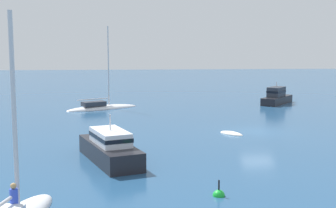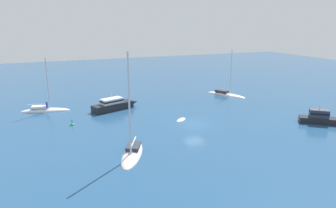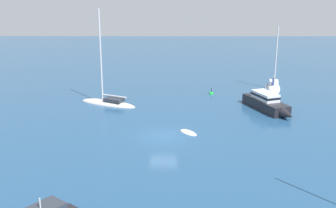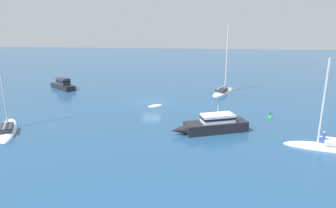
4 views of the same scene
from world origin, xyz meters
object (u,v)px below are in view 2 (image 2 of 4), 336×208
motor_cruiser (114,105)px  ketch_2 (132,153)px  ketch_1 (45,110)px  motor_cruiser_1 (322,118)px  ketch (226,94)px  channel_buoy (72,125)px  rib (181,120)px

motor_cruiser → ketch_2: bearing=-117.8°
ketch_1 → motor_cruiser_1: size_ratio=1.44×
motor_cruiser → ketch_2: (2.37, 17.91, -0.59)m
ketch_2 → motor_cruiser_1: (-26.93, -0.13, 0.54)m
motor_cruiser → ketch: 21.87m
motor_cruiser → channel_buoy: bearing=-162.6°
motor_cruiser → rib: 11.70m
ketch → channel_buoy: (28.86, 7.30, -0.10)m
channel_buoy → rib: bearing=166.2°
ketch → ketch_1: bearing=-120.4°
ketch_1 → motor_cruiser_1: bearing=-18.4°
channel_buoy → ketch_1: bearing=-70.3°
motor_cruiser_1 → motor_cruiser: bearing=-178.0°
motor_cruiser_1 → channel_buoy: 33.96m
ketch → rib: size_ratio=4.04×
rib → motor_cruiser_1: 19.26m
ketch_1 → motor_cruiser_1: 40.65m
ketch → ketch_1: 32.02m
ketch_2 → motor_cruiser_1: ketch_2 is taller
ketch_1 → ketch_2: ketch_2 is taller
motor_cruiser → ketch_1: (10.21, -3.28, -0.65)m
ketch → ketch_2: size_ratio=0.79×
motor_cruiser → motor_cruiser_1: size_ratio=1.35×
motor_cruiser → motor_cruiser_1: 30.32m
ketch_1 → rib: ketch_1 is taller
channel_buoy → motor_cruiser_1: bearing=158.7°
ketch → ketch_2: 31.20m
rib → channel_buoy: size_ratio=2.13×
ketch_1 → motor_cruiser_1: (-34.77, 21.05, 0.60)m
ketch_2 → channel_buoy: bearing=-133.3°
ketch → ketch_1: size_ratio=1.02×
ketch → ketch_1: (31.98, -1.42, 0.03)m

